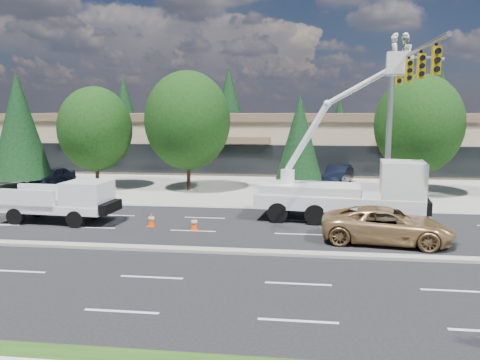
# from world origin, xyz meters

# --- Properties ---
(ground) EXTENTS (140.00, 140.00, 0.00)m
(ground) POSITION_xyz_m (0.00, 0.00, 0.00)
(ground) COLOR black
(ground) RESTS_ON ground
(concrete_apron) EXTENTS (140.00, 22.00, 0.01)m
(concrete_apron) POSITION_xyz_m (0.00, 20.00, 0.01)
(concrete_apron) COLOR gray
(concrete_apron) RESTS_ON ground
(road_median) EXTENTS (120.00, 0.55, 0.12)m
(road_median) POSITION_xyz_m (0.00, 0.00, 0.06)
(road_median) COLOR gray
(road_median) RESTS_ON ground
(strip_mall) EXTENTS (50.40, 15.40, 5.50)m
(strip_mall) POSITION_xyz_m (0.00, 29.97, 2.83)
(strip_mall) COLOR tan
(strip_mall) RESTS_ON ground
(tree_front_b) EXTENTS (4.41, 4.41, 8.69)m
(tree_front_b) POSITION_xyz_m (-16.00, 15.00, 4.66)
(tree_front_b) COLOR #332114
(tree_front_b) RESTS_ON ground
(tree_front_c) EXTENTS (5.41, 5.41, 7.51)m
(tree_front_c) POSITION_xyz_m (-10.00, 15.00, 4.39)
(tree_front_c) COLOR #332114
(tree_front_c) RESTS_ON ground
(tree_front_d) EXTENTS (6.19, 6.19, 8.59)m
(tree_front_d) POSITION_xyz_m (-3.00, 15.00, 5.03)
(tree_front_d) COLOR #332114
(tree_front_d) RESTS_ON ground
(tree_front_e) EXTENTS (3.48, 3.48, 6.85)m
(tree_front_e) POSITION_xyz_m (5.00, 15.00, 3.68)
(tree_front_e) COLOR #332114
(tree_front_e) RESTS_ON ground
(tree_front_f) EXTENTS (5.90, 5.90, 8.19)m
(tree_front_f) POSITION_xyz_m (13.00, 15.00, 4.79)
(tree_front_f) COLOR #332114
(tree_front_f) RESTS_ON ground
(tree_back_a) EXTENTS (5.21, 5.21, 10.27)m
(tree_back_a) POSITION_xyz_m (-18.00, 42.00, 5.51)
(tree_back_a) COLOR #332114
(tree_back_a) RESTS_ON ground
(tree_back_b) EXTENTS (5.77, 5.77, 11.37)m
(tree_back_b) POSITION_xyz_m (-4.00, 42.00, 6.10)
(tree_back_b) COLOR #332114
(tree_back_b) RESTS_ON ground
(tree_back_c) EXTENTS (3.84, 3.84, 7.56)m
(tree_back_c) POSITION_xyz_m (10.00, 42.00, 4.06)
(tree_back_c) COLOR #332114
(tree_back_c) RESTS_ON ground
(tree_back_d) EXTENTS (5.45, 5.45, 10.75)m
(tree_back_d) POSITION_xyz_m (22.00, 42.00, 5.77)
(tree_back_d) COLOR #332114
(tree_back_d) RESTS_ON ground
(signal_mast) EXTENTS (2.76, 10.16, 9.00)m
(signal_mast) POSITION_xyz_m (10.03, 7.04, 6.06)
(signal_mast) COLOR gray
(signal_mast) RESTS_ON ground
(utility_pickup) EXTENTS (5.78, 2.53, 2.17)m
(utility_pickup) POSITION_xyz_m (-7.01, 4.17, 0.89)
(utility_pickup) COLOR white
(utility_pickup) RESTS_ON ground
(bucket_truck) EXTENTS (8.66, 3.58, 9.41)m
(bucket_truck) POSITION_xyz_m (7.84, 6.09, 2.02)
(bucket_truck) COLOR white
(bucket_truck) RESTS_ON ground
(traffic_cone_b) EXTENTS (0.40, 0.40, 0.70)m
(traffic_cone_b) POSITION_xyz_m (-2.27, 3.87, 0.34)
(traffic_cone_b) COLOR #EE4107
(traffic_cone_b) RESTS_ON ground
(traffic_cone_c) EXTENTS (0.40, 0.40, 0.70)m
(traffic_cone_c) POSITION_xyz_m (0.02, 3.39, 0.34)
(traffic_cone_c) COLOR #EE4107
(traffic_cone_c) RESTS_ON ground
(minivan) EXTENTS (5.84, 3.27, 1.54)m
(minivan) POSITION_xyz_m (8.80, 2.31, 0.77)
(minivan) COLOR tan
(minivan) RESTS_ON ground
(parked_car_west) EXTENTS (2.41, 4.22, 1.35)m
(parked_car_west) POSITION_xyz_m (-14.10, 16.00, 0.68)
(parked_car_west) COLOR black
(parked_car_west) RESTS_ON ground
(parked_car_east) EXTENTS (2.92, 4.96, 1.54)m
(parked_car_east) POSITION_xyz_m (8.04, 18.75, 0.77)
(parked_car_east) COLOR black
(parked_car_east) RESTS_ON ground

